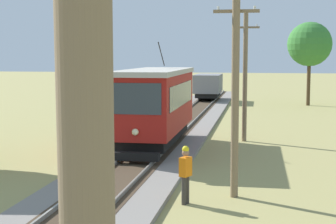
% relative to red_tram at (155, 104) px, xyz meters
% --- Properties ---
extents(red_tram, '(2.60, 8.54, 4.79)m').
position_rel_red_tram_xyz_m(red_tram, '(0.00, 0.00, 0.00)').
color(red_tram, maroon).
rests_on(red_tram, rail_right).
extents(freight_car, '(2.40, 5.20, 2.31)m').
position_rel_red_tram_xyz_m(freight_car, '(-0.00, 26.10, -0.64)').
color(freight_car, slate).
rests_on(freight_car, rail_right).
extents(utility_pole_foreground, '(1.40, 0.30, 8.27)m').
position_rel_red_tram_xyz_m(utility_pole_foreground, '(4.08, -21.93, 2.04)').
color(utility_pole_foreground, '#7A664C').
rests_on(utility_pole_foreground, ground).
extents(utility_pole_near_tram, '(1.40, 0.58, 6.61)m').
position_rel_red_tram_xyz_m(utility_pole_near_tram, '(4.08, -7.82, 1.21)').
color(utility_pole_near_tram, '#7A664C').
rests_on(utility_pole_near_tram, ground).
extents(utility_pole_mid, '(1.40, 0.31, 6.69)m').
position_rel_red_tram_xyz_m(utility_pole_mid, '(4.08, 3.28, 1.25)').
color(utility_pole_mid, '#7A664C').
rests_on(utility_pole_mid, ground).
extents(track_worker, '(0.38, 0.45, 1.78)m').
position_rel_red_tram_xyz_m(track_worker, '(2.67, -8.72, -1.21)').
color(track_worker, '#38332D').
rests_on(track_worker, ground).
extents(tree_left_near, '(3.90, 3.90, 7.38)m').
position_rel_red_tram_xyz_m(tree_left_near, '(9.14, 23.89, 3.22)').
color(tree_left_near, '#4C3823').
rests_on(tree_left_near, ground).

